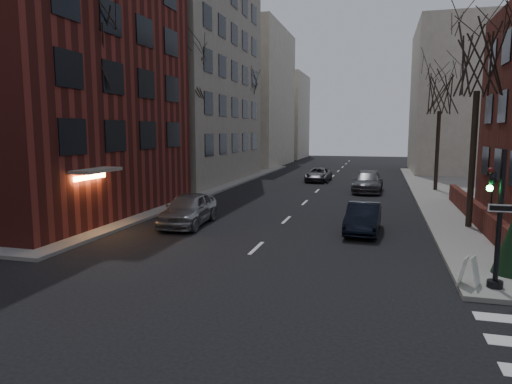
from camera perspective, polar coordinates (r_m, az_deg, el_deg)
sidewalk_far_left at (r=48.87m, az=-28.37°, el=1.39°), size 44.00×44.00×0.15m
building_left_brick at (r=29.88m, az=-28.48°, el=15.14°), size 15.00×15.00×18.00m
building_left_tan at (r=45.68m, az=-14.20°, el=19.28°), size 18.00×18.00×28.00m
low_wall_right at (r=24.88m, az=25.82°, el=-2.36°), size 0.35×16.00×1.00m
building_distant_la at (r=63.40m, az=-2.87°, el=11.62°), size 14.00×16.00×18.00m
building_distant_ra at (r=56.17m, az=26.33°, el=10.33°), size 14.00×14.00×16.00m
building_distant_lb at (r=79.15m, az=2.43°, el=9.40°), size 10.00×12.00×14.00m
traffic_signal at (r=14.74m, az=27.86°, el=-3.99°), size 0.76×0.44×4.00m
tree_left_a at (r=23.69m, az=-20.49°, el=16.48°), size 4.18×4.18×10.26m
tree_left_b at (r=34.17m, az=-8.32°, el=14.77°), size 4.40×4.40×10.80m
tree_left_c at (r=47.20m, az=-1.35°, el=11.80°), size 3.96×3.96×9.72m
tree_right_a at (r=23.71m, az=26.12°, el=15.09°), size 3.96×3.96×9.72m
tree_right_b at (r=37.45m, az=22.06°, el=11.63°), size 3.74×3.74×9.18m
streetlamp_near at (r=30.02m, az=-10.17°, el=6.77°), size 0.36×0.36×6.28m
streetlamp_far at (r=48.84m, az=0.02°, el=7.21°), size 0.36×0.36×6.28m
parked_sedan at (r=21.51m, az=13.26°, el=-3.19°), size 1.61×4.16×1.35m
car_lane_silver at (r=22.80m, az=-8.44°, el=-2.12°), size 2.21×4.84×1.61m
car_lane_gray at (r=35.79m, az=13.82°, el=1.21°), size 2.36×5.30×1.51m
car_lane_far at (r=42.35m, az=7.82°, el=2.16°), size 2.17×4.50×1.24m
sandwich_board at (r=14.93m, az=25.11°, el=-8.92°), size 0.56×0.65×0.87m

